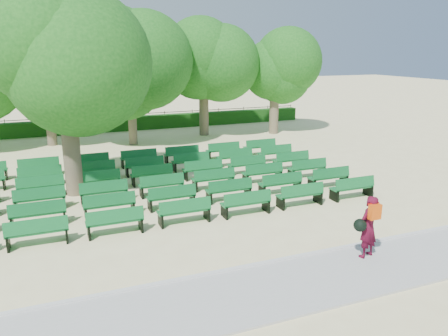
# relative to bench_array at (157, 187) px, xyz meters

# --- Properties ---
(ground) EXTENTS (120.00, 120.00, 0.00)m
(ground) POSITION_rel_bench_array_xyz_m (0.80, -0.82, -0.08)
(ground) COLOR beige
(paving) EXTENTS (30.00, 2.20, 0.06)m
(paving) POSITION_rel_bench_array_xyz_m (0.80, -8.22, -0.05)
(paving) COLOR #B2B1AD
(paving) RESTS_ON ground
(curb) EXTENTS (30.00, 0.12, 0.10)m
(curb) POSITION_rel_bench_array_xyz_m (0.80, -7.07, -0.03)
(curb) COLOR silver
(curb) RESTS_ON ground
(hedge) EXTENTS (26.00, 0.70, 0.90)m
(hedge) POSITION_rel_bench_array_xyz_m (0.80, 13.18, 0.37)
(hedge) COLOR #1A4F14
(hedge) RESTS_ON ground
(fence) EXTENTS (26.00, 0.10, 1.02)m
(fence) POSITION_rel_bench_array_xyz_m (0.80, 13.58, -0.08)
(fence) COLOR black
(fence) RESTS_ON ground
(tree_line) EXTENTS (21.80, 6.80, 7.04)m
(tree_line) POSITION_rel_bench_array_xyz_m (0.80, 9.18, -0.08)
(tree_line) COLOR #21681C
(tree_line) RESTS_ON ground
(bench_array) EXTENTS (1.66, 0.58, 1.03)m
(bench_array) POSITION_rel_bench_array_xyz_m (0.00, 0.00, 0.00)
(bench_array) COLOR #11662D
(bench_array) RESTS_ON ground
(tree_among) EXTENTS (5.10, 5.10, 7.28)m
(tree_among) POSITION_rel_bench_array_xyz_m (-2.97, 0.56, 4.86)
(tree_among) COLOR brown
(tree_among) RESTS_ON ground
(person) EXTENTS (0.81, 0.55, 1.64)m
(person) POSITION_rel_bench_array_xyz_m (3.65, -7.71, 0.83)
(person) COLOR #4D0B1F
(person) RESTS_ON ground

